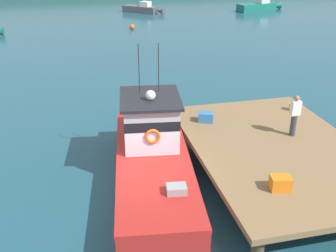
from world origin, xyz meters
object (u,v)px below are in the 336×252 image
object	(u,v)px
bait_bucket	(293,107)
moored_boat_outer_mooring	(259,6)
moored_boat_off_the_point	(143,9)
deckhand_by_the_boat	(295,115)
main_fishing_boat	(152,155)
mooring_buoy_outer	(132,27)
crate_stack_mid_dock	(206,117)
crate_single_by_cleat	(280,183)

from	to	relation	value
bait_bucket	moored_boat_outer_mooring	xyz separation A→B (m)	(13.56, 32.45, -0.82)
moored_boat_off_the_point	deckhand_by_the_boat	bearing A→B (deg)	-90.84
moored_boat_off_the_point	main_fishing_boat	bearing A→B (deg)	-99.43
bait_bucket	moored_boat_off_the_point	world-z (taller)	bait_bucket
bait_bucket	mooring_buoy_outer	xyz separation A→B (m)	(-3.46, 24.86, -1.12)
crate_stack_mid_dock	deckhand_by_the_boat	size ratio (longest dim) A/B	0.37
deckhand_by_the_boat	moored_boat_outer_mooring	size ratio (longest dim) A/B	0.26
main_fishing_boat	moored_boat_off_the_point	bearing A→B (deg)	80.57
crate_single_by_cleat	moored_boat_outer_mooring	bearing A→B (deg)	65.84
crate_single_by_cleat	moored_boat_outer_mooring	size ratio (longest dim) A/B	0.09
crate_stack_mid_dock	moored_boat_outer_mooring	bearing A→B (deg)	61.62
main_fishing_boat	bait_bucket	size ratio (longest dim) A/B	29.27
moored_boat_off_the_point	crate_stack_mid_dock	bearing A→B (deg)	-95.61
crate_single_by_cleat	mooring_buoy_outer	distance (m)	30.41
crate_stack_mid_dock	crate_single_by_cleat	world-z (taller)	crate_single_by_cleat
bait_bucket	mooring_buoy_outer	distance (m)	25.12
main_fishing_boat	moored_boat_outer_mooring	distance (m)	40.18
deckhand_by_the_boat	mooring_buoy_outer	bearing A→B (deg)	94.61
mooring_buoy_outer	moored_boat_outer_mooring	bearing A→B (deg)	24.04
crate_stack_mid_dock	moored_boat_off_the_point	xyz separation A→B (m)	(3.38, 34.39, -0.93)
crate_stack_mid_dock	bait_bucket	bearing A→B (deg)	3.69
main_fishing_boat	deckhand_by_the_boat	xyz separation A→B (m)	(5.50, -0.06, 1.05)
moored_boat_off_the_point	bait_bucket	bearing A→B (deg)	-88.77
bait_bucket	moored_boat_off_the_point	distance (m)	34.15
main_fishing_boat	crate_stack_mid_dock	distance (m)	3.31
crate_stack_mid_dock	mooring_buoy_outer	size ratio (longest dim) A/B	1.22
deckhand_by_the_boat	mooring_buoy_outer	xyz separation A→B (m)	(-2.19, 27.12, -1.81)
crate_stack_mid_dock	bait_bucket	size ratio (longest dim) A/B	1.76
deckhand_by_the_boat	moored_boat_outer_mooring	distance (m)	37.78
bait_bucket	main_fishing_boat	bearing A→B (deg)	-161.93
main_fishing_boat	mooring_buoy_outer	world-z (taller)	main_fishing_boat
moored_boat_outer_mooring	bait_bucket	bearing A→B (deg)	-112.68
crate_stack_mid_dock	moored_boat_outer_mooring	xyz separation A→B (m)	(17.67, 32.71, -0.85)
main_fishing_boat	crate_single_by_cleat	distance (m)	4.69
moored_boat_outer_mooring	mooring_buoy_outer	bearing A→B (deg)	-155.96
crate_single_by_cleat	moored_boat_off_the_point	distance (m)	39.77
main_fishing_boat	deckhand_by_the_boat	distance (m)	5.60
crate_stack_mid_dock	deckhand_by_the_boat	distance (m)	3.54
deckhand_by_the_boat	crate_single_by_cleat	bearing A→B (deg)	-124.06
crate_stack_mid_dock	mooring_buoy_outer	xyz separation A→B (m)	(0.66, 25.12, -1.15)
crate_single_by_cleat	deckhand_by_the_boat	size ratio (longest dim) A/B	0.37
crate_single_by_cleat	moored_boat_off_the_point	size ratio (longest dim) A/B	0.13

